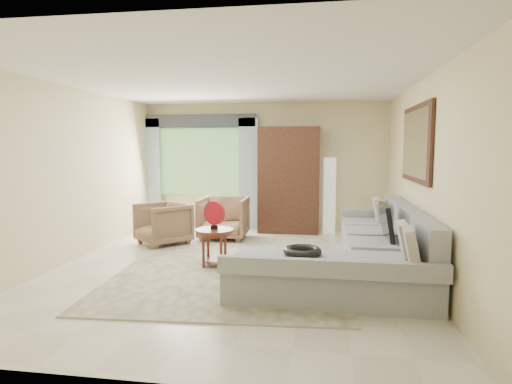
% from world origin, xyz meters
% --- Properties ---
extents(ground, '(6.00, 6.00, 0.00)m').
position_xyz_m(ground, '(0.00, 0.00, 0.00)').
color(ground, silver).
rests_on(ground, ground).
extents(area_rug, '(3.23, 4.17, 0.02)m').
position_xyz_m(area_rug, '(-0.03, 0.05, 0.01)').
color(area_rug, beige).
rests_on(area_rug, ground).
extents(sectional_sofa, '(2.30, 3.46, 0.90)m').
position_xyz_m(sectional_sofa, '(1.78, -0.18, 0.28)').
color(sectional_sofa, '#A6AAAE').
rests_on(sectional_sofa, ground).
extents(tv_screen, '(0.14, 0.74, 0.48)m').
position_xyz_m(tv_screen, '(2.05, -0.03, 0.72)').
color(tv_screen, black).
rests_on(tv_screen, sectional_sofa).
extents(garden_hose, '(0.43, 0.43, 0.09)m').
position_xyz_m(garden_hose, '(1.00, -1.08, 0.55)').
color(garden_hose, black).
rests_on(garden_hose, sectional_sofa).
extents(coffee_table, '(0.55, 0.55, 0.55)m').
position_xyz_m(coffee_table, '(-0.30, 0.01, 0.29)').
color(coffee_table, '#481F13').
rests_on(coffee_table, ground).
extents(red_disc, '(0.33, 0.13, 0.34)m').
position_xyz_m(red_disc, '(-0.30, 0.01, 0.78)').
color(red_disc, '#A3101E').
rests_on(red_disc, coffee_table).
extents(armchair_left, '(1.12, 1.12, 0.73)m').
position_xyz_m(armchair_left, '(-1.54, 1.25, 0.37)').
color(armchair_left, '#856348').
rests_on(armchair_left, ground).
extents(armchair_right, '(0.86, 0.89, 0.79)m').
position_xyz_m(armchair_right, '(-0.59, 1.84, 0.40)').
color(armchair_right, '#92694F').
rests_on(armchair_right, ground).
extents(potted_plant, '(0.62, 0.57, 0.56)m').
position_xyz_m(potted_plant, '(-1.91, 2.63, 0.28)').
color(potted_plant, '#999999').
rests_on(potted_plant, ground).
extents(armoire, '(1.20, 0.55, 2.10)m').
position_xyz_m(armoire, '(0.55, 2.72, 1.05)').
color(armoire, '#321710').
rests_on(armoire, ground).
extents(floor_lamp, '(0.24, 0.24, 1.50)m').
position_xyz_m(floor_lamp, '(1.35, 2.78, 0.75)').
color(floor_lamp, silver).
rests_on(floor_lamp, ground).
extents(window, '(1.80, 0.04, 1.40)m').
position_xyz_m(window, '(-1.35, 2.97, 1.40)').
color(window, '#669E59').
rests_on(window, wall_back).
extents(curtain_left, '(0.40, 0.08, 2.30)m').
position_xyz_m(curtain_left, '(-2.40, 2.88, 1.15)').
color(curtain_left, '#9EB7CC').
rests_on(curtain_left, ground).
extents(curtain_right, '(0.40, 0.08, 2.30)m').
position_xyz_m(curtain_right, '(-0.30, 2.88, 1.15)').
color(curtain_right, '#9EB7CC').
rests_on(curtain_right, ground).
extents(valance, '(2.40, 0.12, 0.26)m').
position_xyz_m(valance, '(-1.35, 2.90, 2.25)').
color(valance, '#1E232D').
rests_on(valance, wall_back).
extents(wall_mirror, '(0.05, 1.70, 1.05)m').
position_xyz_m(wall_mirror, '(2.46, 0.35, 1.75)').
color(wall_mirror, black).
rests_on(wall_mirror, wall_right).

